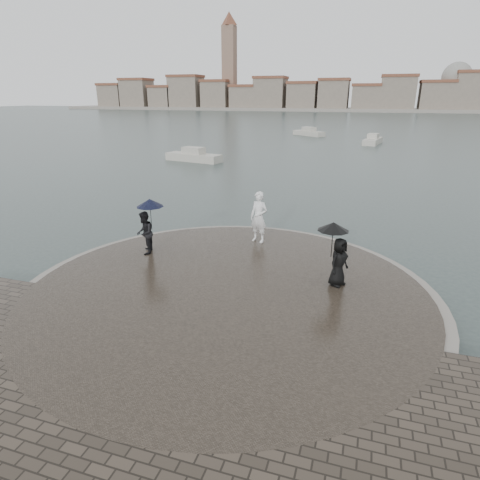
% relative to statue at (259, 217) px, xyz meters
% --- Properties ---
extents(ground, '(400.00, 400.00, 0.00)m').
position_rel_statue_xyz_m(ground, '(0.18, -7.76, -1.36)').
color(ground, '#2B3835').
rests_on(ground, ground).
extents(kerb_ring, '(12.50, 12.50, 0.32)m').
position_rel_statue_xyz_m(kerb_ring, '(0.18, -4.26, -1.20)').
color(kerb_ring, gray).
rests_on(kerb_ring, ground).
extents(quay_tip, '(11.90, 11.90, 0.36)m').
position_rel_statue_xyz_m(quay_tip, '(0.18, -4.26, -1.18)').
color(quay_tip, '#2D261E').
rests_on(quay_tip, ground).
extents(statue, '(0.84, 0.68, 2.00)m').
position_rel_statue_xyz_m(statue, '(0.00, 0.00, 0.00)').
color(statue, white).
rests_on(statue, quay_tip).
extents(visitor_left, '(1.15, 1.05, 2.04)m').
position_rel_statue_xyz_m(visitor_left, '(-3.53, -2.46, 0.08)').
color(visitor_left, black).
rests_on(visitor_left, quay_tip).
extents(visitor_right, '(1.11, 1.01, 1.95)m').
position_rel_statue_xyz_m(visitor_right, '(3.24, -2.99, 0.08)').
color(visitor_right, black).
rests_on(visitor_right, quay_tip).
extents(far_skyline, '(260.00, 20.00, 37.00)m').
position_rel_statue_xyz_m(far_skyline, '(-6.11, 152.95, 4.25)').
color(far_skyline, gray).
rests_on(far_skyline, ground).
extents(boats, '(33.66, 32.45, 1.50)m').
position_rel_statue_xyz_m(boats, '(1.01, 34.07, -0.98)').
color(boats, '#BAB6A7').
rests_on(boats, ground).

